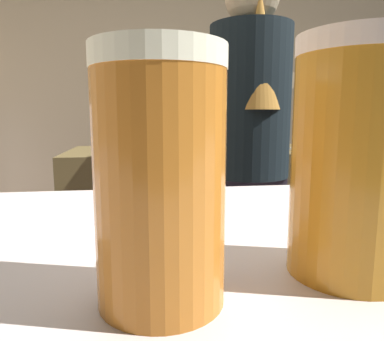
% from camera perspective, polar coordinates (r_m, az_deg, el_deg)
% --- Properties ---
extents(wall_back, '(5.20, 0.10, 2.70)m').
position_cam_1_polar(wall_back, '(3.50, -2.72, 12.56)').
color(wall_back, '#8F7B5E').
rests_on(wall_back, ground).
extents(prep_counter, '(2.10, 0.60, 0.94)m').
position_cam_1_polar(prep_counter, '(2.14, 10.51, -9.13)').
color(prep_counter, brown).
rests_on(prep_counter, ground).
extents(back_shelf, '(0.75, 0.36, 1.24)m').
position_cam_1_polar(back_shelf, '(3.30, 3.25, 0.07)').
color(back_shelf, '#3B3A3B').
rests_on(back_shelf, ground).
extents(bartender, '(0.43, 0.52, 1.70)m').
position_cam_1_polar(bartender, '(1.55, 9.05, 3.59)').
color(bartender, '#332C3A').
rests_on(bartender, ground).
extents(knife_block, '(0.10, 0.08, 0.28)m').
position_cam_1_polar(knife_block, '(2.36, 23.94, 6.10)').
color(knife_block, olive).
rests_on(knife_block, prep_counter).
extents(mixing_bowl, '(0.18, 0.18, 0.05)m').
position_cam_1_polar(mixing_bowl, '(2.04, -2.38, 4.31)').
color(mixing_bowl, silver).
rests_on(mixing_bowl, prep_counter).
extents(chefs_knife, '(0.24, 0.09, 0.01)m').
position_cam_1_polar(chefs_knife, '(2.02, 13.39, 3.42)').
color(chefs_knife, silver).
rests_on(chefs_knife, prep_counter).
extents(pint_glass_near, '(0.07, 0.07, 0.14)m').
position_cam_1_polar(pint_glass_near, '(0.19, -5.08, -1.35)').
color(pint_glass_near, '#BA6C24').
rests_on(pint_glass_near, bar_counter).
extents(pint_glass_far, '(0.08, 0.08, 0.15)m').
position_cam_1_polar(pint_glass_far, '(0.25, 24.44, 1.66)').
color(pint_glass_far, '#C18124').
rests_on(pint_glass_far, bar_counter).
extents(bottle_hot_sauce, '(0.07, 0.07, 0.27)m').
position_cam_1_polar(bottle_hot_sauce, '(3.27, 7.38, 12.69)').
color(bottle_hot_sauce, '#528C3B').
rests_on(bottle_hot_sauce, back_shelf).
extents(bottle_vinegar, '(0.05, 0.05, 0.22)m').
position_cam_1_polar(bottle_vinegar, '(3.32, 0.96, 12.40)').
color(bottle_vinegar, '#D6D37C').
rests_on(bottle_vinegar, back_shelf).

